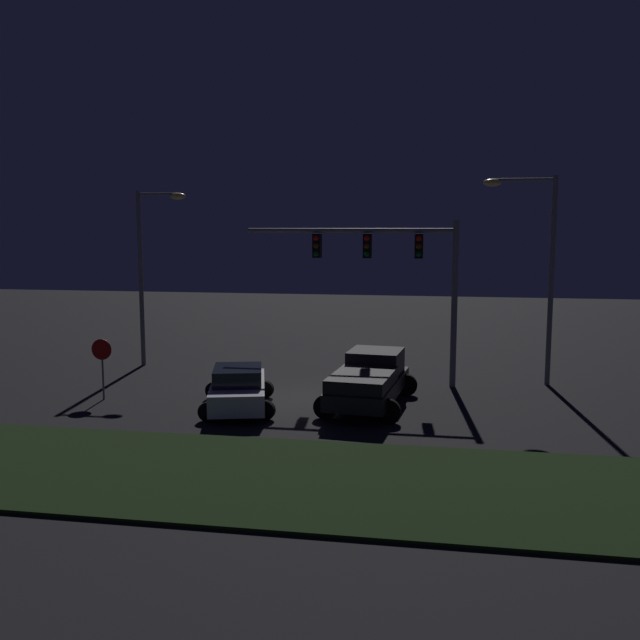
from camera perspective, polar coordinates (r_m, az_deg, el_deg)
The scene contains 8 objects.
ground_plane at distance 25.86m, azimuth -1.40°, elevation -6.31°, with size 80.00×80.00×0.00m, color black.
grass_median at distance 17.90m, azimuth -6.87°, elevation -12.54°, with size 25.41×6.08×0.10m, color black.
pickup_truck at distance 24.48m, azimuth 4.11°, elevation -4.71°, with size 3.24×5.57×1.80m.
car_sedan at distance 24.09m, azimuth -6.73°, elevation -5.58°, with size 3.18×4.71×1.51m.
traffic_signal_gantry at distance 27.33m, azimuth 5.89°, elevation 4.79°, with size 8.32×0.56×6.50m.
street_lamp_left at distance 32.01m, azimuth -13.79°, elevation 5.06°, with size 2.30×0.44×7.83m.
street_lamp_right at distance 28.51m, azimuth 17.38°, elevation 5.17°, with size 2.82×0.44×8.20m.
stop_sign at distance 26.31m, azimuth -17.44°, elevation -2.93°, with size 0.76×0.08×2.23m.
Camera 1 is at (4.92, -24.63, 6.16)m, focal length 39.05 mm.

